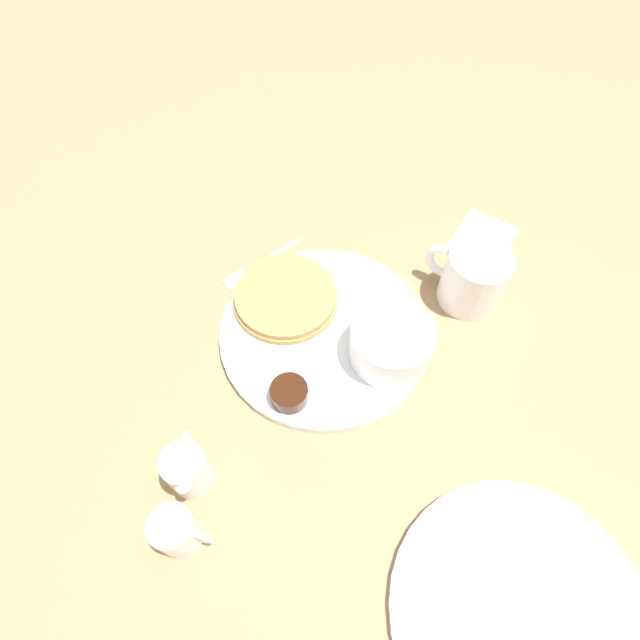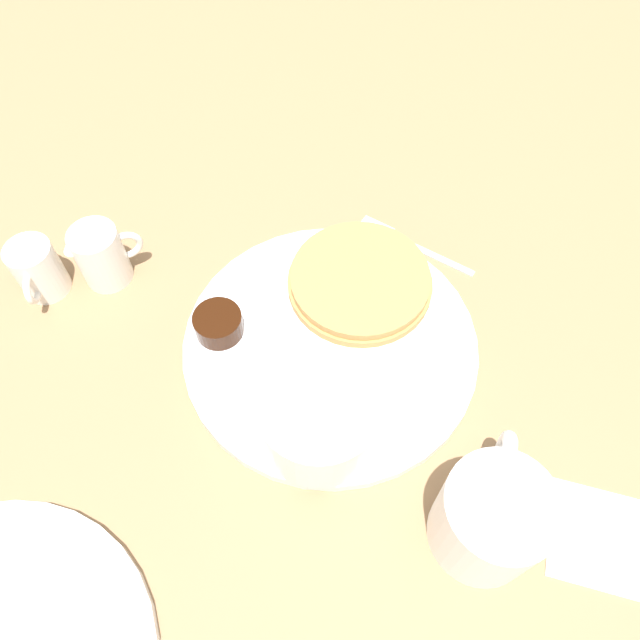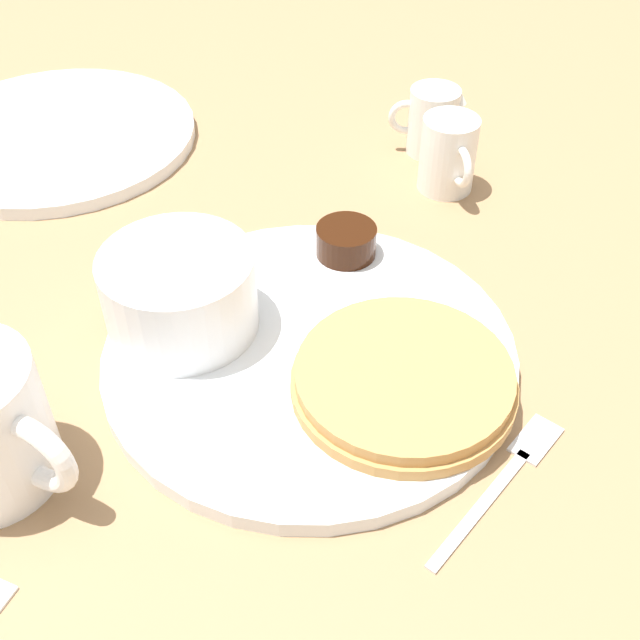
# 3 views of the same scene
# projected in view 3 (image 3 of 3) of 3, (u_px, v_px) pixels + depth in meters

# --- Properties ---
(ground_plane) EXTENTS (4.00, 4.00, 0.00)m
(ground_plane) POSITION_uv_depth(u_px,v_px,m) (310.00, 359.00, 0.55)
(ground_plane) COLOR #93704C
(plate) EXTENTS (0.28, 0.28, 0.01)m
(plate) POSITION_uv_depth(u_px,v_px,m) (310.00, 353.00, 0.54)
(plate) COLOR white
(plate) RESTS_ON ground_plane
(pancake_stack) EXTENTS (0.14, 0.14, 0.02)m
(pancake_stack) POSITION_uv_depth(u_px,v_px,m) (404.00, 379.00, 0.50)
(pancake_stack) COLOR #B78447
(pancake_stack) RESTS_ON plate
(bowl) EXTENTS (0.10, 0.10, 0.06)m
(bowl) POSITION_uv_depth(u_px,v_px,m) (179.00, 290.00, 0.53)
(bowl) COLOR white
(bowl) RESTS_ON plate
(syrup_cup) EXTENTS (0.05, 0.05, 0.02)m
(syrup_cup) POSITION_uv_depth(u_px,v_px,m) (346.00, 241.00, 0.61)
(syrup_cup) COLOR black
(syrup_cup) RESTS_ON plate
(butter_ramekin) EXTENTS (0.05, 0.05, 0.04)m
(butter_ramekin) POSITION_uv_depth(u_px,v_px,m) (173.00, 289.00, 0.56)
(butter_ramekin) COLOR white
(butter_ramekin) RESTS_ON plate
(creamer_pitcher_near) EXTENTS (0.07, 0.05, 0.07)m
(creamer_pitcher_near) POSITION_uv_depth(u_px,v_px,m) (448.00, 154.00, 0.68)
(creamer_pitcher_near) COLOR white
(creamer_pitcher_near) RESTS_ON ground_plane
(creamer_pitcher_far) EXTENTS (0.05, 0.07, 0.06)m
(creamer_pitcher_far) POSITION_uv_depth(u_px,v_px,m) (432.00, 120.00, 0.73)
(creamer_pitcher_far) COLOR white
(creamer_pitcher_far) RESTS_ON ground_plane
(fork) EXTENTS (0.12, 0.09, 0.00)m
(fork) POSITION_uv_depth(u_px,v_px,m) (510.00, 471.00, 0.47)
(fork) COLOR silver
(fork) RESTS_ON ground_plane
(far_plate) EXTENTS (0.26, 0.26, 0.01)m
(far_plate) POSITION_uv_depth(u_px,v_px,m) (57.00, 136.00, 0.76)
(far_plate) COLOR white
(far_plate) RESTS_ON ground_plane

